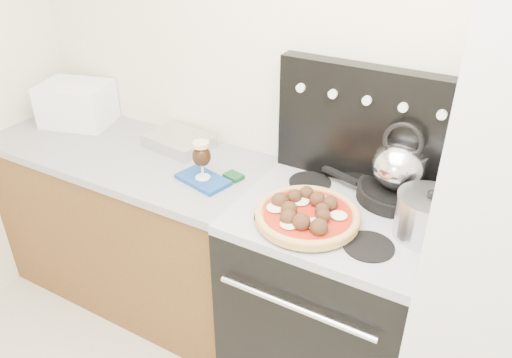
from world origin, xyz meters
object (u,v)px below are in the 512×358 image
Objects in this scene: pizza_pan at (307,221)px; skillet at (395,193)px; pizza at (308,213)px; oven_mitt at (203,180)px; base_cabinet at (138,228)px; stove_body at (327,303)px; stock_pot at (426,218)px; tea_kettle at (400,161)px; toaster_oven at (77,104)px; beer_glass at (202,160)px.

pizza_pan is 1.19× the size of skillet.
pizza is 1.29× the size of skillet.
pizza is (0.00, 0.00, 0.03)m from pizza_pan.
skillet reaches higher than pizza_pan.
base_cabinet is at bearing 172.44° from oven_mitt.
stock_pot is (0.33, 0.01, 0.56)m from stove_body.
skillet is at bearing 17.60° from oven_mitt.
stove_body is 4.07× the size of stock_pot.
tea_kettle is at bearing 50.49° from stove_body.
skillet is (0.17, 0.20, 0.51)m from stove_body.
tea_kettle is (0.24, 0.32, 0.13)m from pizza.
toaster_oven is 1.49× the size of tea_kettle.
stove_body is at bearing -122.38° from tea_kettle.
beer_glass reaches higher than stove_body.
pizza is at bearing -26.58° from toaster_oven.
stove_body is at bearing -178.39° from stock_pot.
skillet is at bearing 7.89° from base_cabinet.
beer_glass reaches higher than oven_mitt.
pizza_pan is at bearing -7.94° from base_cabinet.
oven_mitt is at bearing 171.69° from pizza_pan.
stock_pot is at bearing 17.85° from pizza_pan.
pizza is at bearing -8.31° from beer_glass.
beer_glass is 0.75× the size of tea_kettle.
base_cabinet is at bearing -31.76° from toaster_oven.
toaster_oven reaches higher than stock_pot.
stove_body is 0.51m from pizza_pan.
skillet is 1.29× the size of tea_kettle.
pizza is (0.53, -0.08, -0.05)m from beer_glass.
pizza is at bearing 0.00° from pizza_pan.
stock_pot reaches higher than base_cabinet.
skillet reaches higher than oven_mitt.
toaster_oven is at bearing 169.82° from pizza_pan.
oven_mitt is 0.54m from pizza_pan.
pizza_pan is at bearing -26.58° from toaster_oven.
toaster_oven is at bearing -178.10° from skillet.
base_cabinet is at bearing -172.11° from skillet.
pizza_pan is at bearing -119.32° from tea_kettle.
oven_mitt is at bearing -7.56° from base_cabinet.
beer_glass is (0.50, -0.07, 0.58)m from base_cabinet.
toaster_oven reaches higher than pizza_pan.
oven_mitt is (0.50, -0.07, 0.48)m from base_cabinet.
stock_pot is at bearing 3.16° from beer_glass.
toaster_oven is 1.50m from pizza_pan.
stove_body is 0.76m from oven_mitt.
stove_body is 3.75× the size of tea_kettle.
pizza is at bearing -162.15° from stock_pot.
beer_glass is 0.54m from pizza.
skillet is (0.24, 0.32, 0.02)m from pizza_pan.
beer_glass is (0.00, 0.00, 0.10)m from oven_mitt.
beer_glass is at bearing -7.56° from base_cabinet.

